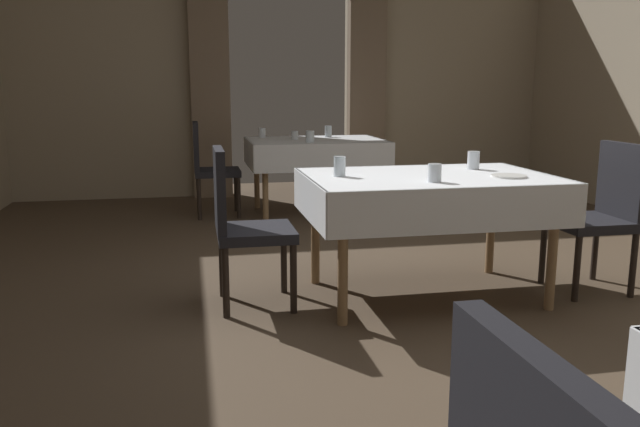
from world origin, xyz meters
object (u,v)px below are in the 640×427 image
(chair_mid_right, at_px, (602,210))
(glass_mid_d, at_px, (435,173))
(glass_mid_a, at_px, (340,166))
(glass_far_c, at_px, (262,133))
(glass_mid_b, at_px, (473,160))
(dining_table_mid, at_px, (428,189))
(dining_table_far, at_px, (315,148))
(chair_far_left, at_px, (209,164))
(chair_mid_left, at_px, (241,220))
(plate_mid_c, at_px, (509,176))
(glass_far_b, at_px, (328,131))
(glass_far_a, at_px, (310,136))
(glass_far_d, at_px, (295,135))

(chair_mid_right, distance_m, glass_mid_d, 1.23)
(glass_mid_a, bearing_deg, glass_far_c, 92.31)
(glass_mid_b, distance_m, glass_far_c, 3.03)
(dining_table_mid, relative_size, glass_mid_d, 14.44)
(dining_table_far, bearing_deg, chair_far_left, 176.09)
(dining_table_far, xyz_separation_m, chair_mid_left, (-0.96, -2.67, -0.14))
(chair_mid_right, distance_m, plate_mid_c, 0.73)
(chair_mid_right, height_order, chair_mid_left, same)
(glass_mid_a, xyz_separation_m, glass_mid_d, (0.46, -0.32, -0.01))
(glass_far_c, bearing_deg, glass_far_b, -6.92)
(glass_far_b, bearing_deg, chair_far_left, -171.58)
(glass_far_a, relative_size, glass_far_b, 0.93)
(chair_mid_right, bearing_deg, glass_far_b, 109.54)
(glass_mid_d, bearing_deg, glass_mid_a, 145.04)
(dining_table_mid, height_order, glass_far_d, glass_far_d)
(glass_mid_b, height_order, glass_mid_d, glass_mid_b)
(plate_mid_c, relative_size, glass_far_c, 2.04)
(plate_mid_c, xyz_separation_m, glass_far_a, (-0.70, 2.57, 0.05))
(dining_table_far, bearing_deg, glass_far_b, 53.78)
(chair_far_left, bearing_deg, glass_mid_b, -58.20)
(chair_mid_left, distance_m, glass_mid_d, 1.13)
(glass_far_c, xyz_separation_m, glass_far_d, (0.29, -0.31, -0.01))
(dining_table_far, relative_size, glass_mid_d, 13.24)
(chair_mid_left, bearing_deg, glass_far_d, 74.38)
(chair_mid_left, xyz_separation_m, glass_far_d, (0.76, 2.70, 0.28))
(chair_mid_left, distance_m, chair_far_left, 2.75)
(dining_table_far, height_order, glass_mid_b, glass_mid_b)
(glass_far_a, bearing_deg, glass_mid_b, -73.41)
(glass_far_b, bearing_deg, dining_table_far, -126.22)
(chair_far_left, bearing_deg, glass_far_a, -22.10)
(chair_mid_left, distance_m, glass_far_c, 3.06)
(chair_mid_right, distance_m, glass_far_c, 3.63)
(chair_mid_right, bearing_deg, dining_table_far, 114.42)
(glass_mid_a, bearing_deg, glass_mid_d, -34.96)
(chair_mid_left, distance_m, glass_far_d, 2.82)
(dining_table_mid, distance_m, chair_mid_left, 1.13)
(glass_mid_b, distance_m, glass_far_a, 2.29)
(dining_table_far, relative_size, plate_mid_c, 6.62)
(glass_far_c, bearing_deg, chair_mid_right, -60.66)
(chair_far_left, bearing_deg, chair_mid_left, -87.94)
(chair_mid_left, height_order, glass_mid_a, chair_mid_left)
(glass_mid_b, distance_m, glass_far_b, 2.78)
(dining_table_far, xyz_separation_m, glass_far_c, (-0.49, 0.34, 0.14))
(dining_table_mid, bearing_deg, chair_mid_left, 177.91)
(dining_table_far, distance_m, chair_far_left, 1.07)
(chair_mid_right, relative_size, chair_mid_left, 1.00)
(glass_mid_b, height_order, glass_far_c, glass_mid_b)
(dining_table_mid, bearing_deg, glass_far_b, 89.45)
(glass_mid_d, xyz_separation_m, glass_far_b, (0.10, 3.24, 0.01))
(glass_mid_d, relative_size, glass_far_a, 0.92)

